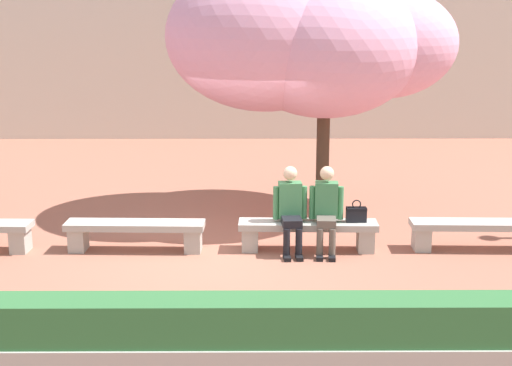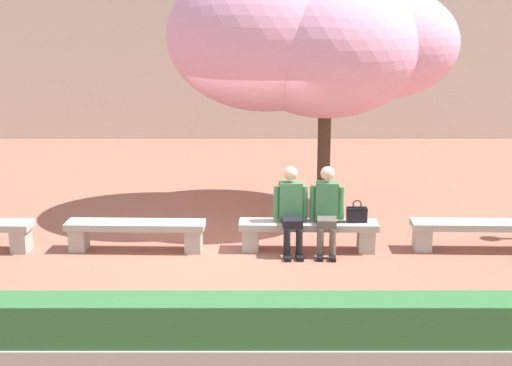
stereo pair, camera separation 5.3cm
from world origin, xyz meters
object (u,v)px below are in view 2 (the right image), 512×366
object	(u,v)px
person_seated_left	(291,207)
cherry_tree_main	(311,41)
stone_bench_center	(308,231)
stone_bench_near_east	(480,231)
person_seated_right	(326,207)
handbag	(356,214)
stone_bench_near_west	(135,231)

from	to	relation	value
person_seated_left	cherry_tree_main	size ratio (longest dim) A/B	0.26
stone_bench_center	person_seated_left	size ratio (longest dim) A/B	1.62
person_seated_left	stone_bench_near_east	bearing A→B (deg)	1.07
stone_bench_near_east	person_seated_right	world-z (taller)	person_seated_right
cherry_tree_main	person_seated_right	bearing A→B (deg)	-87.10
stone_bench_near_east	person_seated_right	distance (m)	2.36
stone_bench_center	handbag	world-z (taller)	handbag
stone_bench_near_east	cherry_tree_main	size ratio (longest dim) A/B	0.42
stone_bench_near_east	stone_bench_center	bearing A→B (deg)	180.00
stone_bench_center	stone_bench_near_east	size ratio (longest dim) A/B	1.00
stone_bench_near_west	person_seated_left	bearing A→B (deg)	-1.31
person_seated_left	cherry_tree_main	distance (m)	3.15
stone_bench_center	cherry_tree_main	world-z (taller)	cherry_tree_main
stone_bench_near_east	person_seated_left	world-z (taller)	person_seated_left
person_seated_right	handbag	bearing A→B (deg)	6.33
person_seated_left	handbag	size ratio (longest dim) A/B	3.81
handbag	cherry_tree_main	bearing A→B (deg)	105.45
stone_bench_near_east	person_seated_left	distance (m)	2.89
stone_bench_near_east	cherry_tree_main	distance (m)	4.17
stone_bench_center	handbag	distance (m)	0.77
stone_bench_near_east	person_seated_left	size ratio (longest dim) A/B	1.62
person_seated_left	stone_bench_center	bearing A→B (deg)	11.34
stone_bench_center	person_seated_right	distance (m)	0.47
stone_bench_near_west	stone_bench_near_east	xyz separation A→B (m)	(5.19, 0.00, 0.00)
handbag	cherry_tree_main	distance (m)	3.23
stone_bench_center	stone_bench_near_east	xyz separation A→B (m)	(2.59, 0.00, 0.00)
cherry_tree_main	stone_bench_center	bearing A→B (deg)	-94.49
person_seated_left	cherry_tree_main	xyz separation A→B (m)	(0.43, 2.08, 2.32)
person_seated_right	cherry_tree_main	world-z (taller)	cherry_tree_main
handbag	cherry_tree_main	xyz separation A→B (m)	(-0.56, 2.03, 2.44)
person_seated_left	person_seated_right	world-z (taller)	same
handbag	stone_bench_near_west	bearing A→B (deg)	179.95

